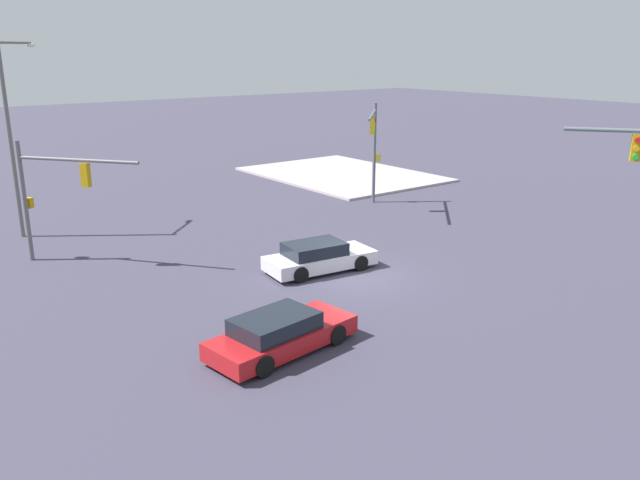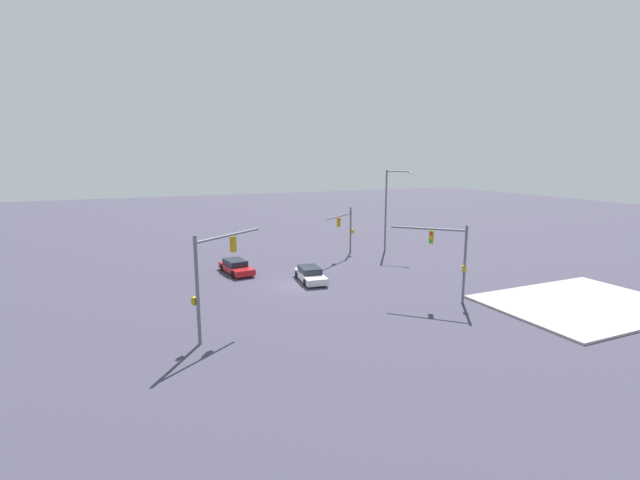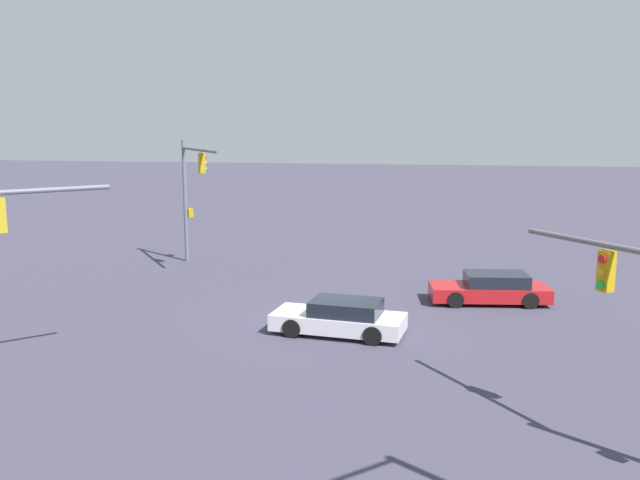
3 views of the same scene
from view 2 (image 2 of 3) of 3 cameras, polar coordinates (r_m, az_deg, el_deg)
ground_plane at (r=38.00m, az=-2.84°, el=-5.67°), size 187.38×187.38×0.00m
sidewalk_corner at (r=38.06m, az=30.22°, el=-6.98°), size 13.28×9.80×0.15m
traffic_signal_near_corner at (r=26.95m, az=-13.43°, el=-3.49°), size 4.92×3.51×6.31m
traffic_signal_opposite_side at (r=48.69m, az=3.23°, el=1.90°), size 4.71×3.48×5.12m
traffic_signal_cross_street at (r=34.10m, az=15.91°, el=-1.27°), size 3.95×4.25×5.77m
streetlamp_curved_arm at (r=51.13m, az=8.65°, el=4.42°), size 2.20×2.27×9.11m
sedan_car_approaching at (r=42.39m, az=-10.53°, el=-3.33°), size 2.40×4.87×1.21m
sedan_car_waiting_far at (r=38.97m, az=-1.22°, el=-4.38°), size 2.34×4.69×1.21m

